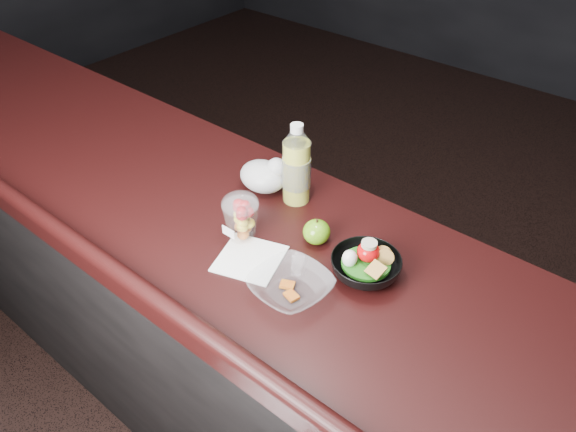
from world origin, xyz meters
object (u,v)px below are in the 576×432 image
at_px(snack_bowl, 365,265).
at_px(takeout_bowl, 291,286).
at_px(green_apple, 317,232).
at_px(lemonade_bottle, 296,170).
at_px(fruit_cup, 241,216).

relative_size(snack_bowl, takeout_bowl, 0.92).
bearing_deg(green_apple, lemonade_bottle, 144.57).
distance_m(lemonade_bottle, green_apple, 0.21).
bearing_deg(fruit_cup, takeout_bowl, -18.53).
xyz_separation_m(green_apple, takeout_bowl, (0.07, -0.19, -0.01)).
distance_m(green_apple, snack_bowl, 0.17).
relative_size(green_apple, takeout_bowl, 0.37).
height_order(green_apple, snack_bowl, snack_bowl).
distance_m(lemonade_bottle, takeout_bowl, 0.40).
bearing_deg(snack_bowl, fruit_cup, -165.23).
bearing_deg(fruit_cup, green_apple, 34.20).
xyz_separation_m(fruit_cup, snack_bowl, (0.34, 0.09, -0.04)).
distance_m(lemonade_bottle, snack_bowl, 0.37).
height_order(fruit_cup, snack_bowl, fruit_cup).
relative_size(lemonade_bottle, fruit_cup, 1.77).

